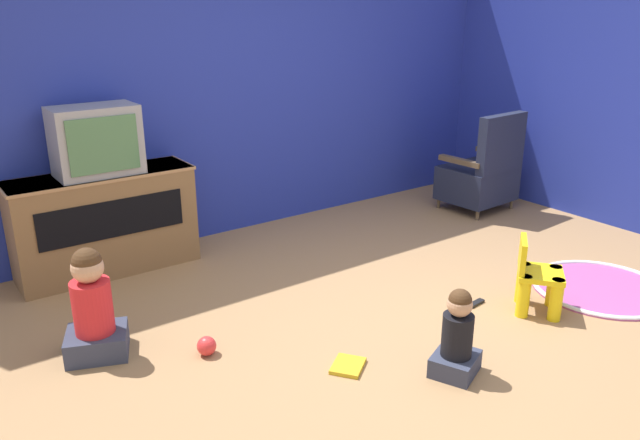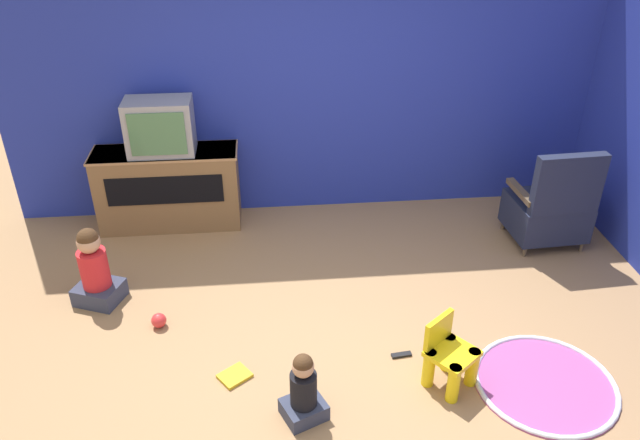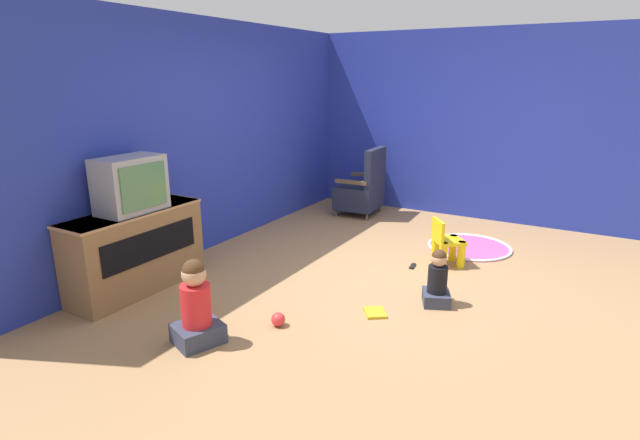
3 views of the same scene
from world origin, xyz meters
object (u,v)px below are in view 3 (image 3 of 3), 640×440
Objects in this scene: remote_control at (413,266)px; book at (375,313)px; black_armchair at (362,190)px; yellow_kid_chair at (447,246)px; toy_ball at (278,319)px; television at (131,185)px; child_watching_center at (437,281)px; child_watching_left at (196,307)px; tv_cabinet at (136,250)px.

book is at bearing 178.09° from remote_control.
black_armchair is 6.45× the size of remote_control.
toy_ball is at bearing 120.20° from yellow_kid_chair.
black_armchair is (3.54, -0.67, -0.67)m from television.
black_armchair is 2.20m from yellow_kid_chair.
television is 1.16× the size of child_watching_center.
child_watching_left reaches higher than book.
book reaches higher than remote_control.
black_armchair reaches higher than tv_cabinet.
toy_ball reaches higher than book.
child_watching_center is (1.59, -1.39, -0.07)m from child_watching_left.
yellow_kid_chair is 1.03m from child_watching_center.
television is (0.00, -0.02, 0.63)m from tv_cabinet.
black_armchair is 4.03m from child_watching_left.
remote_control is (1.88, -2.07, -1.03)m from television.
toy_ball is at bearing 11.07° from black_armchair.
child_watching_center reaches higher than yellow_kid_chair.
remote_control is at bearing 9.68° from child_watching_center.
toy_ball is at bearing 113.05° from child_watching_center.
book is at bearing -73.11° from television.
book is 1.22m from remote_control.
child_watching_center is (-2.42, -1.90, -0.14)m from black_armchair.
black_armchair reaches higher than remote_control.
tv_cabinet is 2.83m from child_watching_center.
television is at bearing 93.27° from yellow_kid_chair.
tv_cabinet reaches higher than child_watching_center.
toy_ball is 0.44× the size of book.
child_watching_left is 2.56× the size of book.
toy_ball is 0.85m from book.
tv_cabinet is 2.84m from remote_control.
child_watching_left is (-0.47, -1.20, -0.11)m from tv_cabinet.
black_armchair is at bearing 14.58° from child_watching_center.
yellow_kid_chair is at bearing -43.17° from book.
toy_ball is (0.06, -1.56, -0.98)m from television.
tv_cabinet is 1.62m from toy_ball.
tv_cabinet is 5.12× the size of book.
television is at bearing 90.04° from child_watching_center.
child_watching_left is 2.52m from remote_control.
black_armchair reaches higher than toy_ball.
remote_control is (1.88, -2.09, -0.39)m from tv_cabinet.
yellow_kid_chair is at bearing -2.83° from child_watching_left.
yellow_kid_chair is at bearing 46.86° from black_armchair.
child_watching_center is 4.49× the size of toy_ball.
book is 1.74× the size of remote_control.
remote_control is at bearing -48.13° from tv_cabinet.
television is 1.47m from child_watching_left.
child_watching_left is at bearing 116.70° from yellow_kid_chair.
television is 5.20× the size of toy_ball.
book is at bearing 24.19° from black_armchair.
tv_cabinet is 2.26× the size of television.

